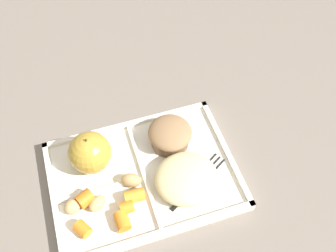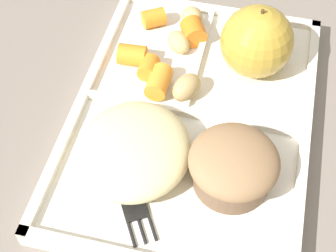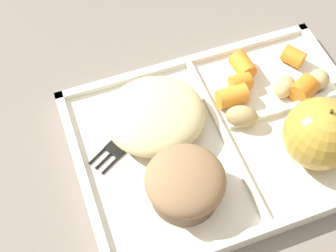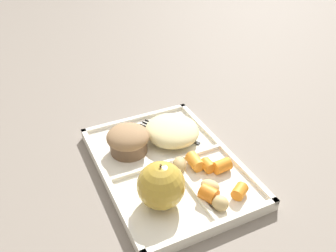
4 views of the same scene
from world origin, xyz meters
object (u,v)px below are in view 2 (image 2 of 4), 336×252
at_px(plastic_fork, 128,187).
at_px(bran_muffin, 233,166).
at_px(lunch_tray, 191,119).
at_px(green_apple, 257,42).

bearing_deg(plastic_fork, bran_muffin, 107.58).
relative_size(lunch_tray, bran_muffin, 4.09).
relative_size(lunch_tray, plastic_fork, 2.60).
relative_size(bran_muffin, plastic_fork, 0.64).
bearing_deg(bran_muffin, plastic_fork, -72.42).
bearing_deg(green_apple, bran_muffin, 0.00).
bearing_deg(bran_muffin, lunch_tray, -142.92).
distance_m(lunch_tray, plastic_fork, 0.11).
bearing_deg(bran_muffin, green_apple, -180.00).
bearing_deg(lunch_tray, green_apple, 147.91).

